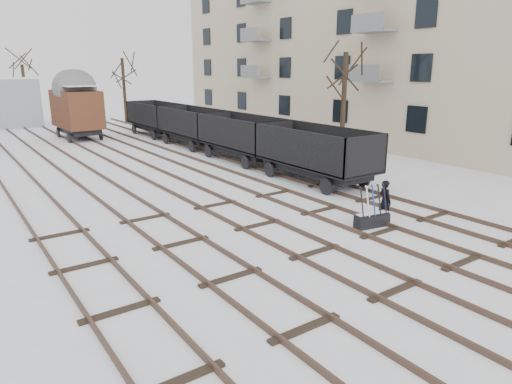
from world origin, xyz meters
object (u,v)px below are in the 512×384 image
Objects in this scene: worker at (385,201)px; freight_wagon_a at (315,161)px; ground_frame at (372,219)px; box_van_wagon at (76,108)px.

worker is 6.30m from freight_wagon_a.
freight_wagon_a reaches higher than worker.
ground_frame is 0.27× the size of box_van_wagon.
ground_frame is at bearing 108.60° from worker.
box_van_wagon is (-2.98, 27.13, 2.11)m from ground_frame.
box_van_wagon is at bearing 105.23° from freight_wagon_a.
freight_wagon_a is at bearing 75.40° from ground_frame.
ground_frame is at bearing -114.45° from freight_wagon_a.
ground_frame is 6.70m from freight_wagon_a.
ground_frame is 0.95× the size of worker.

